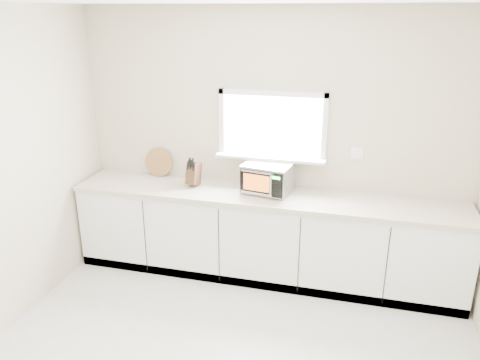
% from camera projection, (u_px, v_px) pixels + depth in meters
% --- Properties ---
extents(back_wall, '(4.00, 0.17, 2.70)m').
position_uv_depth(back_wall, '(272.00, 143.00, 4.78)').
color(back_wall, beige).
rests_on(back_wall, ground).
extents(cabinets, '(3.92, 0.60, 0.88)m').
position_uv_depth(cabinets, '(264.00, 237.00, 4.82)').
color(cabinets, white).
rests_on(cabinets, ground).
extents(countertop, '(3.92, 0.64, 0.04)m').
position_uv_depth(countertop, '(265.00, 196.00, 4.66)').
color(countertop, beige).
rests_on(countertop, cabinets).
extents(microwave, '(0.51, 0.44, 0.30)m').
position_uv_depth(microwave, '(267.00, 178.00, 4.65)').
color(microwave, black).
rests_on(microwave, countertop).
extents(knife_block, '(0.13, 0.23, 0.32)m').
position_uv_depth(knife_block, '(194.00, 173.00, 4.83)').
color(knife_block, '#492A1A').
rests_on(knife_block, countertop).
extents(cutting_board, '(0.31, 0.08, 0.31)m').
position_uv_depth(cutting_board, '(159.00, 162.00, 5.12)').
color(cutting_board, '#9C5B3C').
rests_on(cutting_board, countertop).
extents(coffee_grinder, '(0.14, 0.14, 0.23)m').
position_uv_depth(coffee_grinder, '(285.00, 181.00, 4.66)').
color(coffee_grinder, '#AFB2B6').
rests_on(coffee_grinder, countertop).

